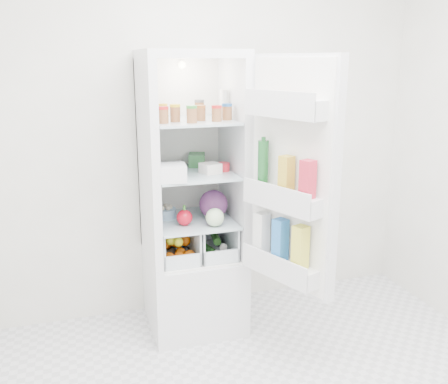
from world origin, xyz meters
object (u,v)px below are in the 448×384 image
object	(u,v)px
red_cabbage	(213,204)
mushroom_bowl	(166,213)
refrigerator	(191,228)
fridge_door	(290,182)

from	to	relation	value
red_cabbage	mushroom_bowl	distance (m)	0.32
refrigerator	red_cabbage	distance (m)	0.23
mushroom_bowl	fridge_door	xyz separation A→B (m)	(0.58, -0.63, 0.31)
refrigerator	red_cabbage	bearing A→B (deg)	-28.59
refrigerator	fridge_door	bearing A→B (deg)	-56.24
red_cabbage	fridge_door	world-z (taller)	fridge_door
refrigerator	mushroom_bowl	world-z (taller)	refrigerator
red_cabbage	mushroom_bowl	bearing A→B (deg)	163.78
refrigerator	fridge_door	size ratio (longest dim) A/B	1.38
mushroom_bowl	fridge_door	distance (m)	0.91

